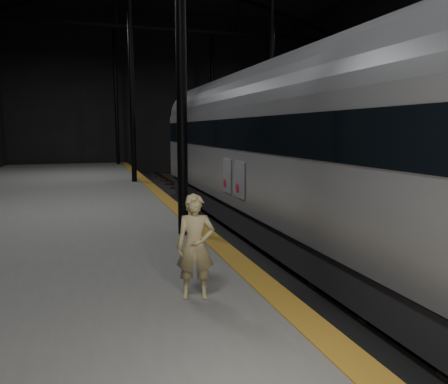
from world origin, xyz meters
name	(u,v)px	position (x,y,z in m)	size (l,w,h in m)	color
ground	(261,228)	(0.00, 0.00, 0.00)	(44.00, 44.00, 0.00)	black
platform_left	(44,229)	(-7.50, 0.00, 0.50)	(9.00, 43.80, 1.00)	#555552
platform_right	(426,205)	(7.50, 0.00, 0.50)	(9.00, 43.80, 1.00)	#555552
tactile_strip	(175,206)	(-3.25, 0.00, 1.00)	(0.50, 43.80, 0.01)	#9A6C1C
track	(261,227)	(0.00, 0.00, 0.07)	(2.40, 43.00, 0.24)	#3F3328
train	(274,142)	(0.00, -1.05, 3.22)	(3.23, 21.62, 5.78)	#9FA2A7
woman	(195,247)	(-4.52, -8.28, 1.83)	(0.60, 0.40, 1.66)	tan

